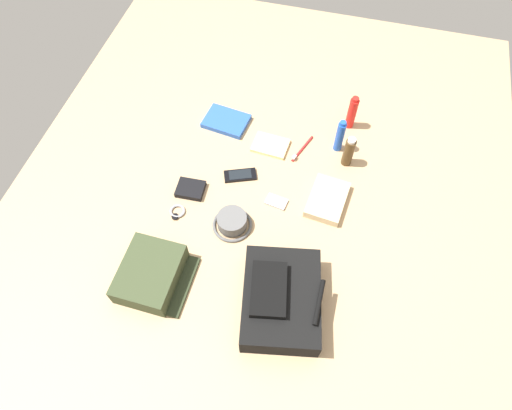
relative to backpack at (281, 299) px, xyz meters
The scene contains 15 objects.
ground_plane 0.40m from the backpack, 153.10° to the right, with size 2.64×2.02×0.02m, color tan.
backpack is the anchor object (origin of this frame).
toiletry_pouch 0.47m from the backpack, 87.27° to the right, with size 0.25×0.25×0.09m.
bucket_hat 0.37m from the backpack, 136.44° to the right, with size 0.16×0.16×0.06m.
sunscreen_spray 0.90m from the backpack, behind, with size 0.04×0.04×0.17m.
deodorant_spray 0.75m from the backpack, behind, with size 0.04×0.04×0.17m.
cologne_bottle 0.69m from the backpack, 169.17° to the left, with size 0.04×0.04×0.15m.
paperback_novel 0.88m from the backpack, 150.89° to the right, with size 0.16×0.21×0.02m.
cell_phone 0.58m from the backpack, 150.19° to the right, with size 0.10×0.14×0.01m.
media_player 0.43m from the backpack, 164.98° to the right, with size 0.06×0.09×0.01m.
wristwatch 0.55m from the backpack, 118.84° to the right, with size 0.07×0.06×0.01m.
toothbrush 0.70m from the backpack, behind, with size 0.16×0.07×0.02m.
wallet 0.60m from the backpack, 129.22° to the right, with size 0.09×0.11×0.02m, color black.
notepad 0.71m from the backpack, 163.60° to the right, with size 0.11×0.15×0.02m, color beige.
folded_towel 0.47m from the backpack, 169.48° to the left, with size 0.20×0.14×0.04m, color #C6B289.
Camera 1 is at (0.88, 0.23, 1.52)m, focal length 31.18 mm.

